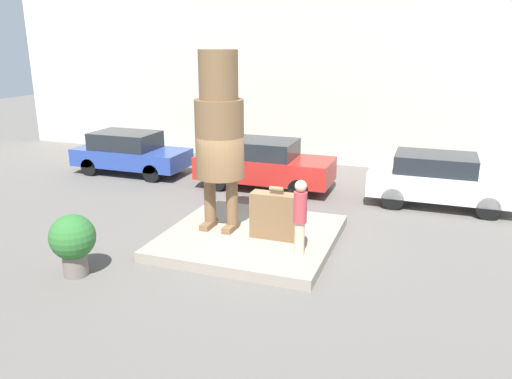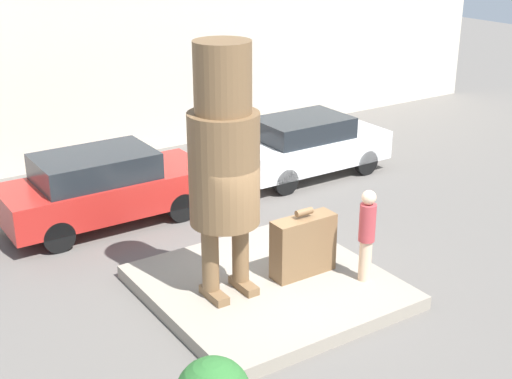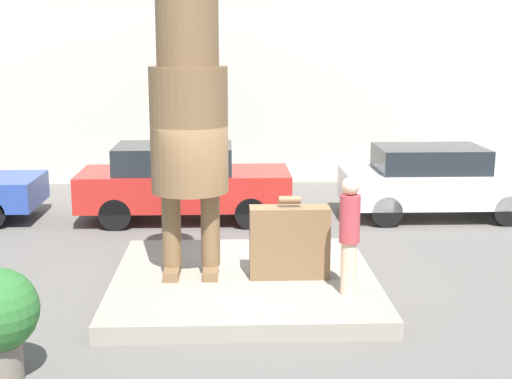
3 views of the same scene
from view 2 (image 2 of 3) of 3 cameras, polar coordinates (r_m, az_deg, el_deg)
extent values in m
plane|color=#605B56|center=(12.59, 0.94, -8.25)|extent=(60.00, 60.00, 0.00)
cube|color=gray|center=(12.54, 0.94, -7.78)|extent=(3.93, 3.93, 0.24)
cube|color=beige|center=(18.93, -14.32, 12.85)|extent=(28.00, 0.60, 7.26)
cube|color=brown|center=(11.93, -3.37, -8.40)|extent=(0.22, 0.65, 0.14)
cube|color=brown|center=(12.19, -0.99, -7.67)|extent=(0.22, 0.65, 0.14)
cylinder|color=brown|center=(11.70, -3.68, -5.48)|extent=(0.28, 0.28, 1.14)
cylinder|color=brown|center=(11.97, -1.26, -4.79)|extent=(0.28, 0.28, 1.14)
cylinder|color=brown|center=(11.25, -2.57, 1.66)|extent=(1.14, 1.14, 1.83)
cylinder|color=brown|center=(10.84, -2.70, 8.97)|extent=(0.90, 0.90, 1.10)
cube|color=brown|center=(12.51, 3.80, -4.52)|extent=(1.18, 0.40, 1.07)
cylinder|color=brown|center=(12.24, 3.87, -1.81)|extent=(0.33, 0.12, 0.12)
cylinder|color=beige|center=(12.49, 8.72, -5.60)|extent=(0.22, 0.22, 0.75)
cylinder|color=#B23D42|center=(12.19, 8.91, -2.63)|extent=(0.28, 0.28, 0.67)
sphere|color=beige|center=(12.01, 9.03, -0.64)|extent=(0.25, 0.25, 0.25)
cube|color=#B2231E|center=(15.34, -11.83, -0.27)|extent=(4.35, 1.73, 0.73)
cube|color=#1E2328|center=(15.05, -12.78, 1.83)|extent=(2.39, 1.56, 0.54)
cylinder|color=black|center=(16.62, -8.46, 0.32)|extent=(0.64, 0.18, 0.64)
cylinder|color=black|center=(15.33, -5.97, -1.41)|extent=(0.64, 0.18, 0.64)
cylinder|color=black|center=(15.78, -17.33, -1.62)|extent=(0.64, 0.18, 0.64)
cylinder|color=black|center=(14.41, -15.52, -3.65)|extent=(0.64, 0.18, 0.64)
cube|color=silver|center=(17.86, 4.23, 3.19)|extent=(4.04, 1.70, 0.71)
cube|color=#1E2328|center=(17.57, 3.76, 4.96)|extent=(2.22, 1.53, 0.50)
cylinder|color=black|center=(19.28, 5.79, 3.41)|extent=(0.64, 0.18, 0.64)
cylinder|color=black|center=(18.19, 8.80, 2.16)|extent=(0.64, 0.18, 0.64)
cylinder|color=black|center=(17.88, -0.47, 2.07)|extent=(0.64, 0.18, 0.64)
cylinder|color=black|center=(16.70, 2.37, 0.63)|extent=(0.64, 0.18, 0.64)
camera|label=1|loc=(10.31, 63.03, 0.75)|focal=35.00mm
camera|label=3|loc=(6.61, 62.15, -13.38)|focal=50.00mm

